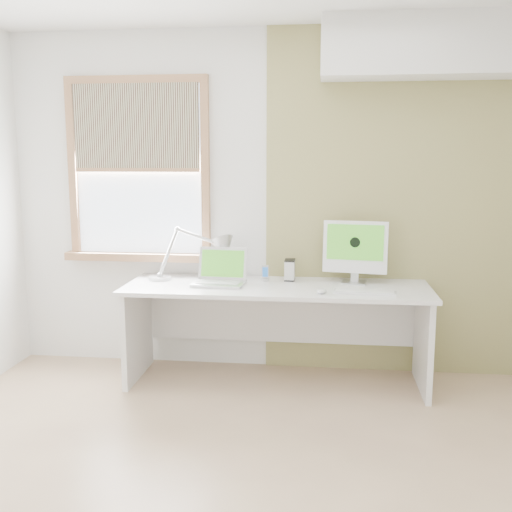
# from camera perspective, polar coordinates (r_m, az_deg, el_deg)

# --- Properties ---
(room) EXTENTS (4.04, 3.54, 2.64)m
(room) POSITION_cam_1_polar(r_m,az_deg,el_deg) (2.83, -2.47, 2.55)
(room) COLOR tan
(room) RESTS_ON ground
(accent_wall) EXTENTS (2.00, 0.02, 2.60)m
(accent_wall) POSITION_cam_1_polar(r_m,az_deg,el_deg) (4.56, 13.65, 4.89)
(accent_wall) COLOR #938B56
(accent_wall) RESTS_ON room
(soffit) EXTENTS (1.60, 0.40, 0.42)m
(soffit) POSITION_cam_1_polar(r_m,az_deg,el_deg) (4.48, 17.18, 18.80)
(soffit) COLOR white
(soffit) RESTS_ON room
(window) EXTENTS (1.20, 0.14, 1.42)m
(window) POSITION_cam_1_polar(r_m,az_deg,el_deg) (4.72, -11.30, 8.09)
(window) COLOR #916442
(window) RESTS_ON room
(desk) EXTENTS (2.20, 0.70, 0.73)m
(desk) POSITION_cam_1_polar(r_m,az_deg,el_deg) (4.38, 2.06, -5.21)
(desk) COLOR silver
(desk) RESTS_ON room
(desk_lamp) EXTENTS (0.73, 0.34, 0.40)m
(desk_lamp) POSITION_cam_1_polar(r_m,az_deg,el_deg) (4.49, -4.26, 0.43)
(desk_lamp) COLOR #B0B2B5
(desk_lamp) RESTS_ON desk
(laptop) EXTENTS (0.39, 0.32, 0.26)m
(laptop) POSITION_cam_1_polar(r_m,az_deg,el_deg) (4.34, -3.45, -1.84)
(laptop) COLOR #B0B2B5
(laptop) RESTS_ON desk
(phone_dock) EXTENTS (0.08, 0.08, 0.12)m
(phone_dock) POSITION_cam_1_polar(r_m,az_deg,el_deg) (4.43, 0.88, -1.98)
(phone_dock) COLOR #B0B2B5
(phone_dock) RESTS_ON desk
(external_drive) EXTENTS (0.08, 0.12, 0.16)m
(external_drive) POSITION_cam_1_polar(r_m,az_deg,el_deg) (4.45, 3.28, -1.35)
(external_drive) COLOR #B0B2B5
(external_drive) RESTS_ON desk
(imac) EXTENTS (0.47, 0.18, 0.46)m
(imac) POSITION_cam_1_polar(r_m,az_deg,el_deg) (4.39, 9.56, 0.73)
(imac) COLOR #B0B2B5
(imac) RESTS_ON desk
(keyboard) EXTENTS (0.43, 0.16, 0.02)m
(keyboard) POSITION_cam_1_polar(r_m,az_deg,el_deg) (4.09, 10.46, -3.44)
(keyboard) COLOR white
(keyboard) RESTS_ON desk
(mouse) EXTENTS (0.09, 0.12, 0.03)m
(mouse) POSITION_cam_1_polar(r_m,az_deg,el_deg) (4.05, 6.35, -3.39)
(mouse) COLOR white
(mouse) RESTS_ON desk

